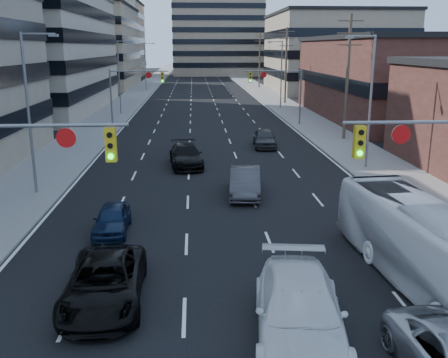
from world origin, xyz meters
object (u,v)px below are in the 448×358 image
object	(u,v)px
sedan_blue	(112,219)
white_van	(299,312)
black_pickup	(105,282)
transit_bus	(428,247)

from	to	relation	value
sedan_blue	white_van	bearing A→B (deg)	-54.48
black_pickup	white_van	distance (m)	6.44
black_pickup	transit_bus	xyz separation A→B (m)	(11.09, 0.59, 0.74)
white_van	transit_bus	size ratio (longest dim) A/B	0.58
black_pickup	sedan_blue	world-z (taller)	black_pickup
black_pickup	sedan_blue	xyz separation A→B (m)	(-0.79, 6.63, -0.11)
black_pickup	sedan_blue	distance (m)	6.67
white_van	sedan_blue	distance (m)	11.34
transit_bus	sedan_blue	bearing A→B (deg)	148.31
black_pickup	transit_bus	bearing A→B (deg)	1.22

